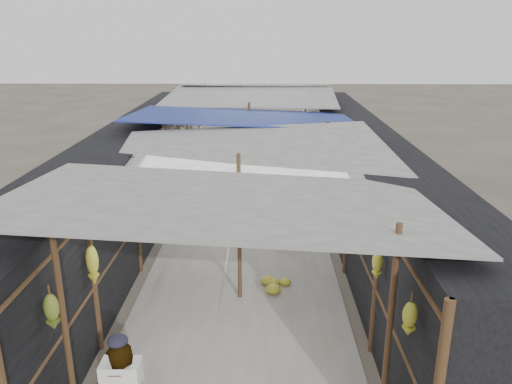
# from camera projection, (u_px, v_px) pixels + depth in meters

# --- Properties ---
(aisle_slab) EXTENTS (3.60, 16.00, 0.02)m
(aisle_slab) POSITION_uv_depth(u_px,v_px,m) (247.00, 224.00, 12.11)
(aisle_slab) COLOR #9E998E
(aisle_slab) RESTS_ON ground
(stall_left) EXTENTS (1.40, 15.00, 2.30)m
(stall_left) POSITION_uv_depth(u_px,v_px,m) (132.00, 178.00, 11.80)
(stall_left) COLOR black
(stall_left) RESTS_ON ground
(stall_right) EXTENTS (1.40, 15.00, 2.30)m
(stall_right) POSITION_uv_depth(u_px,v_px,m) (361.00, 179.00, 11.71)
(stall_right) COLOR black
(stall_right) RESTS_ON ground
(crate_near) EXTENTS (0.57, 0.49, 0.31)m
(crate_near) POSITION_uv_depth(u_px,v_px,m) (249.00, 232.00, 11.24)
(crate_near) COLOR #8F6E49
(crate_near) RESTS_ON ground
(crate_mid) EXTENTS (0.56, 0.44, 0.33)m
(crate_mid) POSITION_uv_depth(u_px,v_px,m) (287.00, 237.00, 10.93)
(crate_mid) COLOR #8F6E49
(crate_mid) RESTS_ON ground
(crate_back) EXTENTS (0.46, 0.38, 0.29)m
(crate_back) POSITION_uv_depth(u_px,v_px,m) (199.00, 202.00, 13.21)
(crate_back) COLOR #8F6E49
(crate_back) RESTS_ON ground
(black_basin) EXTENTS (0.54, 0.54, 0.16)m
(black_basin) POSITION_uv_depth(u_px,v_px,m) (305.00, 184.00, 15.00)
(black_basin) COLOR black
(black_basin) RESTS_ON ground
(shopper_blue) EXTENTS (0.74, 0.59, 1.48)m
(shopper_blue) POSITION_uv_depth(u_px,v_px,m) (249.00, 176.00, 13.41)
(shopper_blue) COLOR #2049A1
(shopper_blue) RESTS_ON ground
(vendor_seated) EXTENTS (0.56, 0.73, 1.01)m
(vendor_seated) POSITION_uv_depth(u_px,v_px,m) (283.00, 187.00, 13.32)
(vendor_seated) COLOR #524E47
(vendor_seated) RESTS_ON ground
(market_canopy) EXTENTS (5.62, 15.20, 2.77)m
(market_canopy) POSITION_uv_depth(u_px,v_px,m) (248.00, 123.00, 11.67)
(market_canopy) COLOR brown
(market_canopy) RESTS_ON ground
(hanging_bananas) EXTENTS (3.95, 13.76, 0.83)m
(hanging_bananas) POSITION_uv_depth(u_px,v_px,m) (245.00, 158.00, 11.50)
(hanging_bananas) COLOR olive
(hanging_bananas) RESTS_ON ground
(floor_bananas) EXTENTS (3.39, 9.99, 0.31)m
(floor_bananas) POSITION_uv_depth(u_px,v_px,m) (229.00, 223.00, 11.82)
(floor_bananas) COLOR gold
(floor_bananas) RESTS_ON ground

